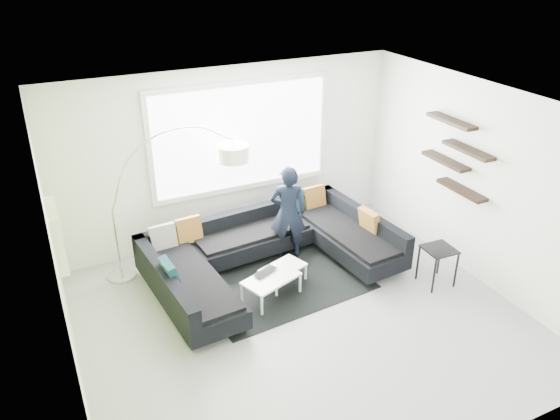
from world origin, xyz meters
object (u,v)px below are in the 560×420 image
object	(u,v)px
sectional_sofa	(273,255)
person	(288,213)
arc_lamp	(112,211)
laptop	(268,274)
coffee_table	(277,281)
side_table	(437,266)

from	to	relation	value
sectional_sofa	person	size ratio (longest dim) A/B	2.43
arc_lamp	laptop	xyz separation A→B (m)	(1.77, -1.31, -0.74)
coffee_table	side_table	xyz separation A→B (m)	(2.12, -0.81, 0.12)
arc_lamp	side_table	size ratio (longest dim) A/B	3.78
coffee_table	side_table	size ratio (longest dim) A/B	1.74
coffee_table	person	world-z (taller)	person
sectional_sofa	side_table	xyz separation A→B (m)	(2.01, -1.21, -0.04)
sectional_sofa	side_table	world-z (taller)	sectional_sofa
side_table	laptop	size ratio (longest dim) A/B	1.32
sectional_sofa	arc_lamp	distance (m)	2.34
sectional_sofa	side_table	distance (m)	2.34
side_table	person	bearing A→B (deg)	134.80
sectional_sofa	laptop	distance (m)	0.51
sectional_sofa	person	distance (m)	0.71
side_table	laptop	world-z (taller)	side_table
arc_lamp	side_table	xyz separation A→B (m)	(4.04, -2.09, -0.80)
arc_lamp	person	size ratio (longest dim) A/B	1.45
coffee_table	laptop	bearing A→B (deg)	171.30
sectional_sofa	coffee_table	size ratio (longest dim) A/B	3.65
coffee_table	person	size ratio (longest dim) A/B	0.67
laptop	arc_lamp	bearing A→B (deg)	118.32
person	arc_lamp	bearing A→B (deg)	10.52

